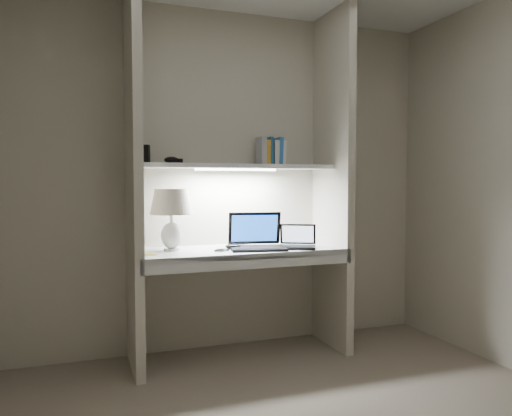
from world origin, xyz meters
name	(u,v)px	position (x,y,z in m)	size (l,w,h in m)	color
back_wall	(229,180)	(0.00, 1.50, 1.25)	(3.20, 0.01, 2.50)	beige
alcove_panel_left	(134,180)	(-0.73, 1.23, 1.25)	(0.06, 0.55, 2.50)	beige
alcove_panel_right	(333,180)	(0.73, 1.23, 1.25)	(0.06, 0.55, 2.50)	beige
desk	(240,251)	(0.00, 1.23, 0.75)	(1.40, 0.55, 0.04)	white
desk_apron	(253,261)	(0.00, 0.96, 0.72)	(1.46, 0.03, 0.10)	silver
shelf	(236,166)	(0.00, 1.32, 1.35)	(1.40, 0.36, 0.03)	silver
strip_light	(236,170)	(0.00, 1.32, 1.33)	(0.60, 0.04, 0.01)	white
table_lamp	(171,209)	(-0.48, 1.27, 1.06)	(0.29, 0.29, 0.42)	white
laptop_main	(257,240)	(0.11, 1.19, 0.83)	(0.43, 0.39, 0.25)	black
laptop_netbook	(297,242)	(0.39, 1.12, 0.81)	(0.33, 0.32, 0.17)	black
speaker	(240,236)	(0.06, 1.43, 0.84)	(0.09, 0.07, 0.13)	silver
mouse	(233,247)	(-0.06, 1.20, 0.79)	(0.11, 0.07, 0.04)	black
cable_coil	(222,250)	(-0.15, 1.16, 0.78)	(0.09, 0.09, 0.01)	black
sticky_note	(150,254)	(-0.64, 1.15, 0.77)	(0.07, 0.07, 0.00)	yellow
book_row	(271,152)	(0.29, 1.37, 1.46)	(0.20, 0.14, 0.21)	silver
shelf_box	(144,154)	(-0.64, 1.40, 1.43)	(0.08, 0.05, 0.13)	black
shelf_gadget	(172,160)	(-0.46, 1.35, 1.39)	(0.11, 0.08, 0.05)	black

